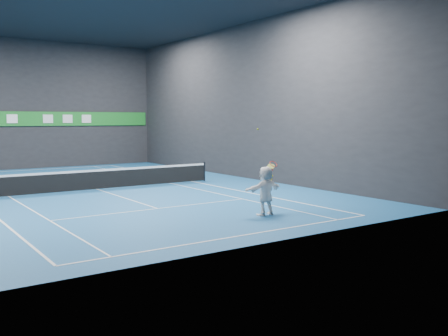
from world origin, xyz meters
TOP-DOWN VIEW (x-y plane):
  - ground at (0.00, 0.00)m, footprint 26.00×26.00m
  - ceiling at (0.00, 0.00)m, footprint 26.00×26.00m
  - wall_back at (0.00, 13.00)m, footprint 18.00×0.10m
  - wall_front at (0.00, -13.00)m, footprint 18.00×0.10m
  - wall_right at (9.00, 0.00)m, footprint 0.10×26.00m
  - baseline_near at (0.00, -11.89)m, footprint 10.98×0.08m
  - baseline_far at (0.00, 11.89)m, footprint 10.98×0.08m
  - sideline_doubles_right at (5.49, 0.00)m, footprint 0.08×23.78m
  - sideline_singles_left at (-4.11, 0.00)m, footprint 0.06×23.78m
  - sideline_singles_right at (4.11, 0.00)m, footprint 0.06×23.78m
  - service_line_near at (0.00, -6.40)m, footprint 8.23×0.06m
  - service_line_far at (0.00, 6.40)m, footprint 8.23×0.06m
  - center_service_line at (0.00, 0.00)m, footprint 0.06×12.80m
  - player at (2.62, -9.79)m, footprint 1.68×0.65m
  - tennis_ball at (2.43, -9.54)m, footprint 0.07×0.07m
  - tennis_net at (0.00, 0.00)m, footprint 12.50×0.10m
  - sponsor_banner at (0.00, 12.93)m, footprint 17.64×0.11m
  - tennis_racket at (2.99, -9.74)m, footprint 0.47×0.32m

SIDE VIEW (x-z plane):
  - ground at x=0.00m, z-range 0.00..0.00m
  - baseline_near at x=0.00m, z-range 0.00..0.01m
  - baseline_far at x=0.00m, z-range 0.00..0.01m
  - sideline_doubles_right at x=5.49m, z-range 0.00..0.01m
  - sideline_singles_left at x=-4.11m, z-range 0.00..0.01m
  - sideline_singles_right at x=4.11m, z-range 0.00..0.01m
  - service_line_near at x=0.00m, z-range 0.00..0.01m
  - service_line_far at x=0.00m, z-range 0.00..0.01m
  - center_service_line at x=0.00m, z-range 0.00..0.01m
  - tennis_net at x=0.00m, z-range 0.00..1.07m
  - player at x=2.62m, z-range 0.00..1.78m
  - tennis_racket at x=2.99m, z-range 1.36..2.15m
  - tennis_ball at x=2.43m, z-range 3.07..3.13m
  - sponsor_banner at x=0.00m, z-range 3.00..4.00m
  - wall_back at x=0.00m, z-range 0.00..9.00m
  - wall_front at x=0.00m, z-range 0.00..9.00m
  - wall_right at x=9.00m, z-range 0.00..9.00m
  - ceiling at x=0.00m, z-range 9.00..9.00m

